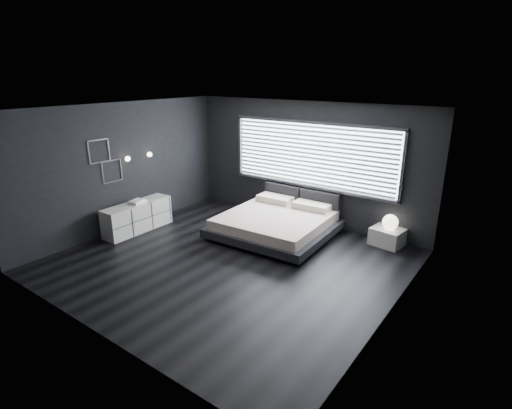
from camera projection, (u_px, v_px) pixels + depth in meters
The scene contains 12 objects.
room at pixel (228, 190), 7.10m from camera, with size 6.04×6.00×2.80m.
window at pixel (311, 155), 8.99m from camera, with size 4.14×0.09×1.52m.
headboard at pixel (301, 198), 9.38m from camera, with size 1.96×0.16×0.52m.
sconce_near at pixel (128, 159), 8.69m from camera, with size 0.18×0.11×0.11m.
sconce_far at pixel (149, 154), 9.15m from camera, with size 0.18×0.11×0.11m.
wall_art_upper at pixel (99, 151), 8.20m from camera, with size 0.01×0.48×0.48m.
wall_art_lower at pixel (112, 171), 8.54m from camera, with size 0.01×0.48×0.48m.
bed at pixel (276, 223), 8.68m from camera, with size 2.46×2.36×0.61m.
nightstand at pixel (387, 237), 8.20m from camera, with size 0.62×0.51×0.36m, color silver.
orb_lamp at pixel (390, 222), 8.06m from camera, with size 0.31×0.31×0.31m, color white.
dresser at pixel (138, 217), 8.91m from camera, with size 0.47×1.62×0.65m.
book_stack at pixel (137, 202), 8.80m from camera, with size 0.30×0.38×0.07m.
Camera 1 is at (4.42, -5.21, 3.40)m, focal length 28.00 mm.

